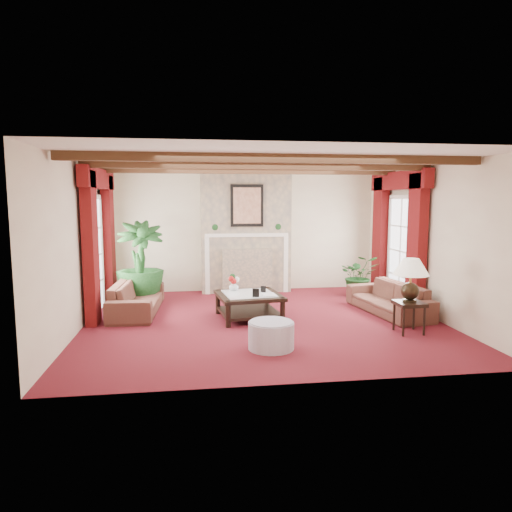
{
  "coord_description": "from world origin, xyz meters",
  "views": [
    {
      "loc": [
        -1.18,
        -7.61,
        2.09
      ],
      "look_at": [
        -0.07,
        0.4,
        1.08
      ],
      "focal_mm": 32.0,
      "sensor_mm": 36.0,
      "label": 1
    }
  ],
  "objects": [
    {
      "name": "coffee_table",
      "position": [
        -0.22,
        0.18,
        0.22
      ],
      "size": [
        1.2,
        1.2,
        0.44
      ],
      "primitive_type": null,
      "rotation": [
        0.0,
        0.0,
        0.12
      ],
      "color": "black",
      "rests_on": "ground"
    },
    {
      "name": "photo_frame_b",
      "position": [
        0.04,
        0.24,
        0.5
      ],
      "size": [
        0.09,
        0.05,
        0.12
      ],
      "primitive_type": null,
      "rotation": [
        0.0,
        0.0,
        -0.39
      ],
      "color": "black",
      "rests_on": "coffee_table"
    },
    {
      "name": "ceiling_beams",
      "position": [
        0.0,
        0.0,
        2.64
      ],
      "size": [
        6.0,
        3.0,
        0.12
      ],
      "primitive_type": null,
      "color": "#3B2313",
      "rests_on": "ceiling"
    },
    {
      "name": "potted_palm",
      "position": [
        -2.24,
        1.63,
        0.47
      ],
      "size": [
        1.63,
        2.05,
        0.93
      ],
      "primitive_type": "imported",
      "rotation": [
        0.0,
        0.0,
        0.22
      ],
      "color": "black",
      "rests_on": "ground"
    },
    {
      "name": "table_lamp",
      "position": [
        2.16,
        -1.03,
        0.85
      ],
      "size": [
        0.55,
        0.55,
        0.7
      ],
      "primitive_type": null,
      "color": "black",
      "rests_on": "side_table"
    },
    {
      "name": "curtains_right",
      "position": [
        2.86,
        1.0,
        2.55
      ],
      "size": [
        0.2,
        2.4,
        2.55
      ],
      "primitive_type": null,
      "color": "#500A0D",
      "rests_on": "ground"
    },
    {
      "name": "floor",
      "position": [
        0.0,
        0.0,
        0.0
      ],
      "size": [
        6.0,
        6.0,
        0.0
      ],
      "primitive_type": "plane",
      "color": "#4D0D17",
      "rests_on": "ground"
    },
    {
      "name": "photo_frame_a",
      "position": [
        -0.15,
        -0.14,
        0.52
      ],
      "size": [
        0.12,
        0.06,
        0.15
      ],
      "primitive_type": null,
      "rotation": [
        0.0,
        0.0,
        -0.33
      ],
      "color": "black",
      "rests_on": "coffee_table"
    },
    {
      "name": "fireplace",
      "position": [
        0.0,
        2.55,
        2.7
      ],
      "size": [
        2.0,
        0.52,
        2.7
      ],
      "primitive_type": null,
      "color": "tan",
      "rests_on": "ground"
    },
    {
      "name": "curtains_left",
      "position": [
        -2.86,
        1.0,
        2.55
      ],
      "size": [
        0.2,
        2.4,
        2.55
      ],
      "primitive_type": null,
      "color": "#500A0D",
      "rests_on": "ground"
    },
    {
      "name": "flower_vase",
      "position": [
        -0.47,
        0.48,
        0.53
      ],
      "size": [
        0.3,
        0.3,
        0.18
      ],
      "primitive_type": "imported",
      "rotation": [
        0.0,
        0.0,
        0.38
      ],
      "color": "silver",
      "rests_on": "coffee_table"
    },
    {
      "name": "side_table",
      "position": [
        2.16,
        -1.03,
        0.25
      ],
      "size": [
        0.45,
        0.45,
        0.5
      ],
      "primitive_type": null,
      "rotation": [
        0.0,
        0.0,
        0.07
      ],
      "color": "black",
      "rests_on": "ground"
    },
    {
      "name": "left_wall",
      "position": [
        -3.0,
        0.0,
        1.35
      ],
      "size": [
        0.02,
        5.5,
        2.7
      ],
      "primitive_type": "cube",
      "color": "beige",
      "rests_on": "ground"
    },
    {
      "name": "sofa_left",
      "position": [
        -2.23,
        0.9,
        0.38
      ],
      "size": [
        2.03,
        0.77,
        0.77
      ],
      "primitive_type": "imported",
      "rotation": [
        0.0,
        0.0,
        1.52
      ],
      "color": "black",
      "rests_on": "ground"
    },
    {
      "name": "ceiling",
      "position": [
        0.0,
        0.0,
        2.7
      ],
      "size": [
        6.0,
        6.0,
        0.0
      ],
      "primitive_type": "plane",
      "rotation": [
        3.14,
        0.0,
        0.0
      ],
      "color": "white",
      "rests_on": "floor"
    },
    {
      "name": "book",
      "position": [
        0.0,
        -0.02,
        0.59
      ],
      "size": [
        0.22,
        0.07,
        0.3
      ],
      "primitive_type": "imported",
      "rotation": [
        0.0,
        0.0,
        0.1
      ],
      "color": "black",
      "rests_on": "coffee_table"
    },
    {
      "name": "french_door_left",
      "position": [
        -2.97,
        1.0,
        2.13
      ],
      "size": [
        0.1,
        1.1,
        2.16
      ],
      "primitive_type": null,
      "color": "white",
      "rests_on": "ground"
    },
    {
      "name": "french_door_right",
      "position": [
        2.97,
        1.0,
        2.13
      ],
      "size": [
        0.1,
        1.1,
        2.16
      ],
      "primitive_type": null,
      "color": "white",
      "rests_on": "ground"
    },
    {
      "name": "small_plant",
      "position": [
        2.37,
        1.72,
        0.35
      ],
      "size": [
        1.16,
        1.22,
        0.7
      ],
      "primitive_type": "imported",
      "rotation": [
        0.0,
        0.0,
        -0.2
      ],
      "color": "black",
      "rests_on": "ground"
    },
    {
      "name": "back_wall",
      "position": [
        0.0,
        2.75,
        1.35
      ],
      "size": [
        6.0,
        0.02,
        2.7
      ],
      "primitive_type": "cube",
      "color": "beige",
      "rests_on": "ground"
    },
    {
      "name": "ottoman",
      "position": [
        -0.12,
        -1.49,
        0.19
      ],
      "size": [
        0.65,
        0.65,
        0.38
      ],
      "primitive_type": "cylinder",
      "color": "#9890A3",
      "rests_on": "ground"
    },
    {
      "name": "right_wall",
      "position": [
        3.0,
        0.0,
        1.35
      ],
      "size": [
        0.02,
        5.5,
        2.7
      ],
      "primitive_type": "cube",
      "color": "beige",
      "rests_on": "ground"
    },
    {
      "name": "sofa_right",
      "position": [
        2.37,
        0.21,
        0.37
      ],
      "size": [
        2.06,
        1.1,
        0.74
      ],
      "primitive_type": "imported",
      "rotation": [
        0.0,
        0.0,
        -1.43
      ],
      "color": "black",
      "rests_on": "ground"
    }
  ]
}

